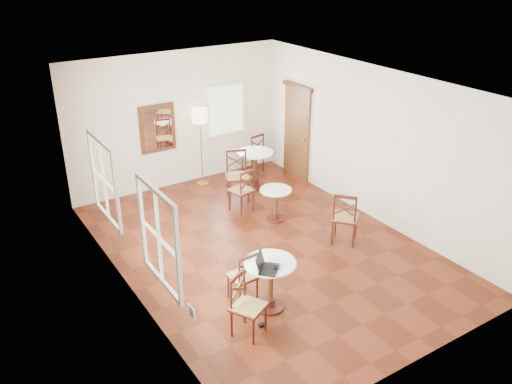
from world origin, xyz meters
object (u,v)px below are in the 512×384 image
chair_mid_a (242,190)px  chair_mid_b (345,217)px  cafe_table_near (270,280)px  chair_near_b (247,306)px  cafe_table_back (255,165)px  laptop (265,266)px  chair_back_b (237,175)px  navy_mug (277,266)px  power_adapter (262,325)px  floor_lamp (200,121)px  chair_near_a (243,276)px  chair_back_a (253,153)px  mouse (264,268)px  cafe_table_mid (276,201)px  water_glass (271,259)px

chair_mid_a → chair_mid_b: (0.91, -2.10, 0.04)m
cafe_table_near → chair_near_b: (-0.59, -0.30, -0.04)m
cafe_table_back → laptop: 4.67m
chair_back_b → navy_mug: size_ratio=9.81×
chair_mid_b → chair_back_b: chair_back_b is taller
cafe_table_near → cafe_table_back: cafe_table_back is taller
chair_mid_a → laptop: (-1.52, -3.13, 0.41)m
cafe_table_back → power_adapter: size_ratio=8.29×
chair_near_b → floor_lamp: bearing=41.5°
chair_near_a → navy_mug: 0.76m
chair_near_a → chair_mid_b: size_ratio=0.84×
power_adapter → chair_back_a: bearing=58.9°
cafe_table_back → chair_back_a: size_ratio=0.88×
navy_mug → power_adapter: (-0.31, -0.10, -0.83)m
chair_back_a → chair_back_b: 1.54m
cafe_table_near → chair_back_a: (2.68, 4.68, -0.02)m
chair_mid_a → mouse: 3.47m
navy_mug → floor_lamp: bearing=74.9°
cafe_table_mid → chair_mid_b: 1.51m
chair_near_b → cafe_table_near: bearing=-0.5°
chair_near_b → power_adapter: 0.51m
chair_near_a → floor_lamp: (1.51, 4.26, 1.08)m
chair_mid_a → power_adapter: (-1.68, -3.31, -0.44)m
chair_mid_b → chair_near_b: bearing=72.6°
chair_mid_a → chair_back_b: (0.24, 0.58, 0.06)m
cafe_table_mid → chair_mid_b: size_ratio=0.66×
chair_back_a → power_adapter: 5.84m
cafe_table_near → laptop: laptop is taller
chair_near_a → chair_back_b: size_ratio=0.81×
chair_back_a → chair_back_b: size_ratio=0.91×
chair_near_a → laptop: (0.05, -0.52, 0.45)m
floor_lamp → chair_mid_b: bearing=-75.4°
floor_lamp → power_adapter: bearing=-108.1°
chair_mid_a → mouse: size_ratio=10.17×
chair_near_a → floor_lamp: size_ratio=0.48×
laptop → water_glass: (0.18, 0.11, -0.01)m
cafe_table_mid → chair_back_b: 1.29m
cafe_table_back → chair_mid_b: (0.04, -2.97, -0.02)m
chair_near_a → chair_mid_b: bearing=-171.0°
chair_near_a → cafe_table_back: bearing=-127.8°
chair_back_b → floor_lamp: size_ratio=0.59×
cafe_table_near → power_adapter: cafe_table_near is taller
chair_back_a → mouse: bearing=50.5°
chair_mid_a → laptop: 3.50m
chair_mid_b → navy_mug: chair_mid_b is taller
cafe_table_mid → chair_near_b: chair_near_b is taller
chair_back_b → water_glass: chair_back_b is taller
navy_mug → power_adapter: size_ratio=1.06×
cafe_table_near → chair_near_a: chair_near_a is taller
mouse → power_adapter: bearing=-122.5°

